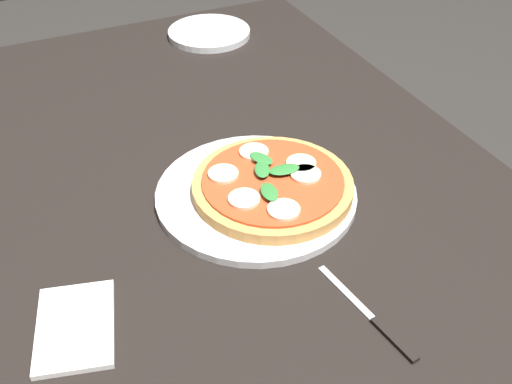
# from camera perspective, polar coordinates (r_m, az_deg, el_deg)

# --- Properties ---
(dining_table) EXTENTS (1.24, 0.92, 0.76)m
(dining_table) POSITION_cam_1_polar(r_m,az_deg,el_deg) (1.04, -4.92, -3.42)
(dining_table) COLOR black
(dining_table) RESTS_ON ground_plane
(serving_tray) EXTENTS (0.30, 0.30, 0.01)m
(serving_tray) POSITION_cam_1_polar(r_m,az_deg,el_deg) (0.92, -0.00, -0.20)
(serving_tray) COLOR silver
(serving_tray) RESTS_ON dining_table
(pizza) EXTENTS (0.24, 0.24, 0.03)m
(pizza) POSITION_cam_1_polar(r_m,az_deg,el_deg) (0.91, 1.54, 0.68)
(pizza) COLOR tan
(pizza) RESTS_ON serving_tray
(plate_white) EXTENTS (0.18, 0.18, 0.01)m
(plate_white) POSITION_cam_1_polar(r_m,az_deg,el_deg) (1.41, -4.37, 14.51)
(plate_white) COLOR white
(plate_white) RESTS_ON dining_table
(napkin) EXTENTS (0.15, 0.12, 0.01)m
(napkin) POSITION_cam_1_polar(r_m,az_deg,el_deg) (0.77, -16.42, -11.90)
(napkin) COLOR white
(napkin) RESTS_ON dining_table
(knife) EXTENTS (0.18, 0.03, 0.01)m
(knife) POSITION_cam_1_polar(r_m,az_deg,el_deg) (0.76, 11.21, -11.82)
(knife) COLOR black
(knife) RESTS_ON dining_table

